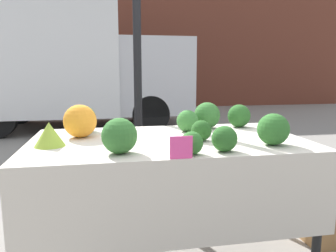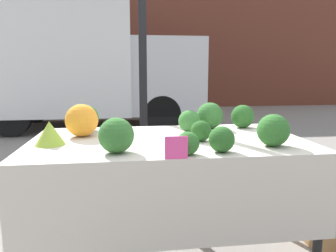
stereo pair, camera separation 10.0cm
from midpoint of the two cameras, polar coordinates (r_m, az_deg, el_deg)
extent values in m
cube|color=brown|center=(11.15, -6.21, 15.61)|extent=(16.00, 0.60, 4.77)
cylinder|color=black|center=(2.88, -3.40, 10.22)|extent=(0.07, 0.07, 2.48)
cube|color=white|center=(7.29, -17.82, 10.58)|extent=(2.87, 2.14, 2.12)
cube|color=silver|center=(7.24, -0.33, 8.69)|extent=(1.48, 1.97, 1.52)
cylinder|color=black|center=(6.41, -0.64, 2.07)|extent=(0.73, 0.22, 0.73)
cylinder|color=black|center=(8.13, -2.14, 3.66)|extent=(0.73, 0.22, 0.73)
cylinder|color=black|center=(6.68, -25.34, 1.45)|extent=(0.73, 0.22, 0.73)
cylinder|color=black|center=(8.35, -21.76, 3.14)|extent=(0.73, 0.22, 0.73)
cube|color=beige|center=(2.03, 1.41, -2.66)|extent=(1.67, 0.96, 0.03)
cube|color=beige|center=(1.65, 4.05, -14.09)|extent=(1.67, 0.01, 0.44)
cylinder|color=black|center=(1.80, -22.76, -18.47)|extent=(0.05, 0.05, 0.76)
cylinder|color=black|center=(2.05, 26.14, -15.15)|extent=(0.05, 0.05, 0.76)
cylinder|color=black|center=(2.56, -17.85, -9.70)|extent=(0.05, 0.05, 0.76)
cylinder|color=black|center=(2.74, 16.29, -8.33)|extent=(0.05, 0.05, 0.76)
sphere|color=orange|center=(2.14, -13.52, 0.95)|extent=(0.21, 0.21, 0.21)
cone|color=#93B238|center=(1.94, -18.53, -1.21)|extent=(0.17, 0.17, 0.14)
sphere|color=#387533|center=(2.25, 4.99, 0.86)|extent=(0.15, 0.15, 0.15)
sphere|color=#336B2D|center=(2.39, 8.50, 1.81)|extent=(0.19, 0.19, 0.19)
sphere|color=#23511E|center=(1.96, 7.21, -0.86)|extent=(0.12, 0.12, 0.12)
sphere|color=#285B23|center=(2.48, 14.00, 1.64)|extent=(0.17, 0.17, 0.17)
sphere|color=#336B2D|center=(1.67, -7.32, -1.63)|extent=(0.18, 0.18, 0.18)
sphere|color=#2D6628|center=(2.33, -12.99, 1.37)|extent=(0.18, 0.18, 0.18)
sphere|color=#2D6628|center=(1.64, 5.21, -3.02)|extent=(0.12, 0.12, 0.12)
sphere|color=#285B23|center=(1.71, 10.98, -2.30)|extent=(0.13, 0.13, 0.13)
sphere|color=#2D6628|center=(1.92, 19.29, -0.71)|extent=(0.18, 0.18, 0.18)
cube|color=#EF4793|center=(1.56, 3.29, -3.80)|extent=(0.11, 0.01, 0.11)
camera|label=1|loc=(0.05, -88.58, 0.24)|focal=35.00mm
camera|label=2|loc=(0.05, 91.42, -0.24)|focal=35.00mm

